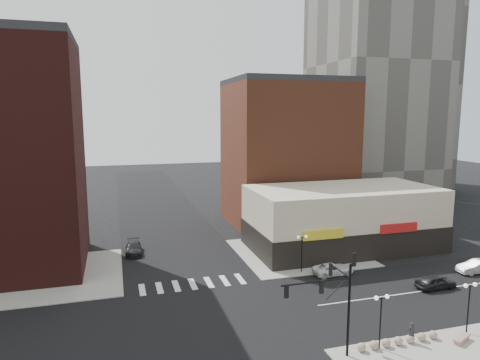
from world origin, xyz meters
name	(u,v)px	position (x,y,z in m)	size (l,w,h in m)	color
ground	(211,320)	(0.00, 0.00, 0.00)	(240.00, 240.00, 0.00)	black
road_ew	(211,320)	(0.00, 0.00, 0.01)	(200.00, 14.00, 0.02)	black
road_ns	(211,320)	(0.00, 0.00, 0.01)	(14.00, 200.00, 0.02)	black
sidewalk_nw	(50,277)	(-14.50, 14.50, 0.06)	(15.00, 15.00, 0.12)	gray
sidewalk_ne	(298,252)	(14.50, 14.50, 0.06)	(15.00, 15.00, 0.12)	gray
building_nw	(3,159)	(-19.00, 18.50, 12.50)	(16.00, 15.00, 25.00)	#381411
building_ne_midrise	(287,155)	(19.00, 29.50, 11.00)	(18.00, 15.00, 22.00)	brown
tower_far	(408,12)	(60.00, 56.00, 41.00)	(18.00, 18.00, 82.00)	#47443F
building_ne_row	(343,223)	(21.00, 15.00, 3.30)	(24.20, 12.20, 8.00)	beige
traffic_signal	(335,291)	(7.24, -7.83, 4.96)	(5.59, 3.09, 7.77)	black
street_lamp_se_a	(381,308)	(11.00, -8.00, 3.29)	(1.22, 0.32, 4.16)	black
street_lamp_se_b	(469,295)	(19.00, -8.00, 3.29)	(1.22, 0.32, 4.16)	black
street_lamp_ne	(302,244)	(12.00, 8.00, 3.29)	(1.22, 0.32, 4.16)	black
bollard_row	(398,341)	(12.65, -8.00, 0.44)	(6.95, 0.65, 0.65)	#A1836F
white_suv	(333,269)	(15.07, 6.50, 0.63)	(2.08, 4.51, 1.25)	silver
dark_sedan_east	(436,282)	(23.13, 0.23, 0.72)	(1.69, 4.20, 1.43)	black
silver_sedan	(477,267)	(30.55, 2.52, 0.72)	(1.52, 4.37, 1.44)	#A9AAAF
dark_sedan_north	(134,248)	(-5.48, 20.14, 0.70)	(1.97, 4.84, 1.40)	black
pedestrian	(411,332)	(13.78, -8.00, 0.95)	(0.60, 0.40, 1.66)	#262328
stone_bench	(462,339)	(17.57, -9.00, 0.35)	(1.90, 1.26, 0.43)	#A27D6F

